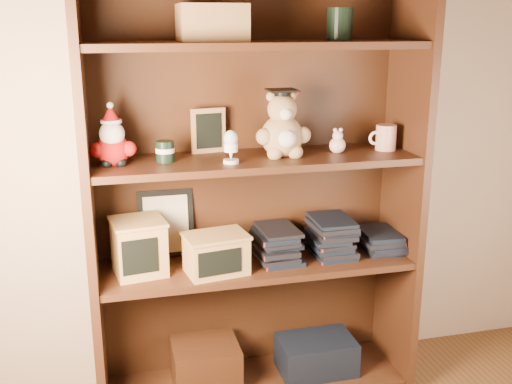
{
  "coord_description": "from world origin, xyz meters",
  "views": [
    {
      "loc": [
        -0.32,
        -0.71,
        1.41
      ],
      "look_at": [
        0.18,
        1.3,
        0.82
      ],
      "focal_mm": 42.0,
      "sensor_mm": 36.0,
      "label": 1
    }
  ],
  "objects_px": {
    "bookcase": "(252,199)",
    "teacher_mug": "(385,137)",
    "grad_teddy_bear": "(282,130)",
    "treats_box": "(139,246)"
  },
  "relations": [
    {
      "from": "bookcase",
      "to": "grad_teddy_bear",
      "type": "xyz_separation_m",
      "value": [
        0.1,
        -0.06,
        0.26
      ]
    },
    {
      "from": "grad_teddy_bear",
      "to": "treats_box",
      "type": "xyz_separation_m",
      "value": [
        -0.52,
        0.01,
        -0.39
      ]
    },
    {
      "from": "grad_teddy_bear",
      "to": "treats_box",
      "type": "relative_size",
      "value": 1.18
    },
    {
      "from": "grad_teddy_bear",
      "to": "treats_box",
      "type": "height_order",
      "value": "grad_teddy_bear"
    },
    {
      "from": "bookcase",
      "to": "teacher_mug",
      "type": "bearing_deg",
      "value": -5.77
    },
    {
      "from": "bookcase",
      "to": "teacher_mug",
      "type": "xyz_separation_m",
      "value": [
        0.5,
        -0.05,
        0.22
      ]
    },
    {
      "from": "bookcase",
      "to": "treats_box",
      "type": "height_order",
      "value": "bookcase"
    },
    {
      "from": "teacher_mug",
      "to": "bookcase",
      "type": "bearing_deg",
      "value": 174.23
    },
    {
      "from": "bookcase",
      "to": "teacher_mug",
      "type": "height_order",
      "value": "bookcase"
    },
    {
      "from": "grad_teddy_bear",
      "to": "teacher_mug",
      "type": "distance_m",
      "value": 0.41
    }
  ]
}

